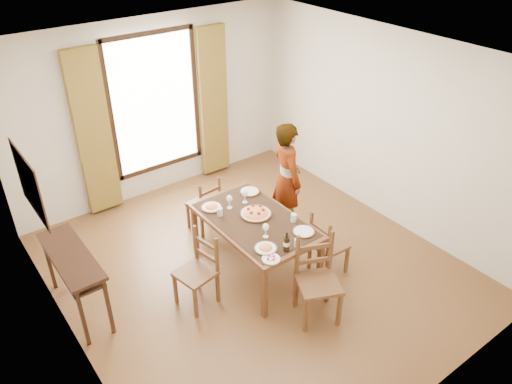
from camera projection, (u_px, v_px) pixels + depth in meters
ground at (254, 267)px, 6.41m from camera, size 5.00×5.00×0.00m
room_shell at (247, 157)px, 5.69m from camera, size 4.60×5.10×2.74m
console_table at (72, 263)px, 5.42m from camera, size 0.38×1.20×0.80m
dining_table at (255, 224)px, 6.04m from camera, size 0.95×1.61×0.76m
chair_west at (198, 272)px, 5.68m from camera, size 0.47×0.47×0.91m
chair_north at (205, 206)px, 6.92m from camera, size 0.41×0.41×0.84m
chair_south at (317, 282)px, 5.47m from camera, size 0.59×0.59×1.01m
chair_east at (327, 246)px, 6.13m from camera, size 0.40×0.40×0.87m
man at (287, 179)px, 6.72m from camera, size 0.77×0.65×1.63m
plate_sw at (266, 247)px, 5.50m from camera, size 0.27×0.27×0.05m
plate_se at (304, 230)px, 5.76m from camera, size 0.27×0.27×0.05m
plate_nw at (211, 206)px, 6.20m from camera, size 0.27×0.27×0.05m
plate_ne at (250, 191)px, 6.52m from camera, size 0.27×0.27×0.05m
pasta_platter at (256, 211)px, 6.06m from camera, size 0.40×0.40×0.10m
caprese_plate at (271, 258)px, 5.35m from camera, size 0.20×0.20×0.04m
wine_glass_a at (266, 230)px, 5.65m from camera, size 0.08×0.08×0.18m
wine_glass_b at (245, 196)px, 6.28m from camera, size 0.08×0.08×0.18m
wine_glass_c at (229, 202)px, 6.17m from camera, size 0.08×0.08×0.18m
tumbler_a at (294, 218)px, 5.94m from camera, size 0.07×0.07×0.10m
tumbler_b at (220, 212)px, 6.05m from camera, size 0.07×0.07×0.10m
tumbler_c at (298, 243)px, 5.52m from camera, size 0.07×0.07×0.10m
wine_bottle at (287, 242)px, 5.42m from camera, size 0.07×0.07×0.25m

